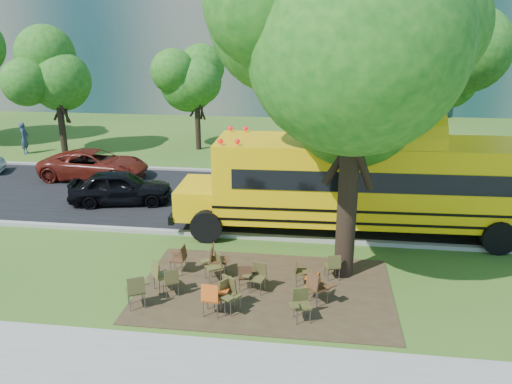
# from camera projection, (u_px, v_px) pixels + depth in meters

# --- Properties ---
(ground) EXTENTS (160.00, 160.00, 0.00)m
(ground) POSITION_uv_depth(u_px,v_px,m) (233.00, 279.00, 14.53)
(ground) COLOR #2E581B
(ground) RESTS_ON ground
(dirt_patch) EXTENTS (7.00, 4.50, 0.03)m
(dirt_patch) POSITION_uv_depth(u_px,v_px,m) (265.00, 289.00, 13.93)
(dirt_patch) COLOR #382819
(dirt_patch) RESTS_ON ground
(asphalt_road) EXTENTS (80.00, 8.00, 0.04)m
(asphalt_road) POSITION_uv_depth(u_px,v_px,m) (262.00, 200.00, 21.11)
(asphalt_road) COLOR black
(asphalt_road) RESTS_ON ground
(kerb_near) EXTENTS (80.00, 0.25, 0.14)m
(kerb_near) POSITION_uv_depth(u_px,v_px,m) (248.00, 236.00, 17.33)
(kerb_near) COLOR gray
(kerb_near) RESTS_ON ground
(kerb_far) EXTENTS (80.00, 0.25, 0.14)m
(kerb_far) POSITION_uv_depth(u_px,v_px,m) (272.00, 173.00, 24.96)
(kerb_far) COLOR gray
(kerb_far) RESTS_ON ground
(bg_tree_0) EXTENTS (5.20, 5.20, 7.18)m
(bg_tree_0) POSITION_uv_depth(u_px,v_px,m) (56.00, 75.00, 26.88)
(bg_tree_0) COLOR black
(bg_tree_0) RESTS_ON ground
(bg_tree_2) EXTENTS (4.80, 4.80, 6.62)m
(bg_tree_2) POSITION_uv_depth(u_px,v_px,m) (196.00, 78.00, 28.92)
(bg_tree_2) COLOR black
(bg_tree_2) RESTS_ON ground
(bg_tree_3) EXTENTS (5.60, 5.60, 7.84)m
(bg_tree_3) POSITION_uv_depth(u_px,v_px,m) (437.00, 69.00, 25.13)
(bg_tree_3) COLOR black
(bg_tree_3) RESTS_ON ground
(main_tree) EXTENTS (7.20, 7.20, 9.61)m
(main_tree) POSITION_uv_depth(u_px,v_px,m) (355.00, 67.00, 12.92)
(main_tree) COLOR black
(main_tree) RESTS_ON ground
(school_bus) EXTENTS (13.71, 3.52, 3.33)m
(school_bus) POSITION_uv_depth(u_px,v_px,m) (389.00, 181.00, 17.19)
(school_bus) COLOR #F1B907
(school_bus) RESTS_ON ground
(chair_0) EXTENTS (0.64, 0.77, 0.95)m
(chair_0) POSITION_uv_depth(u_px,v_px,m) (137.00, 288.00, 12.82)
(chair_0) COLOR #443F1D
(chair_0) RESTS_ON ground
(chair_1) EXTENTS (0.79, 0.62, 0.92)m
(chair_1) POSITION_uv_depth(u_px,v_px,m) (161.00, 273.00, 13.64)
(chair_1) COLOR brown
(chair_1) RESTS_ON ground
(chair_2) EXTENTS (0.57, 0.70, 0.84)m
(chair_2) POSITION_uv_depth(u_px,v_px,m) (172.00, 279.00, 13.42)
(chair_2) COLOR #48401F
(chair_2) RESTS_ON ground
(chair_3) EXTENTS (0.80, 0.63, 0.95)m
(chair_3) POSITION_uv_depth(u_px,v_px,m) (225.00, 290.00, 12.72)
(chair_3) COLOR #4C4321
(chair_3) RESTS_ON ground
(chair_4) EXTENTS (0.64, 0.55, 0.94)m
(chair_4) POSITION_uv_depth(u_px,v_px,m) (212.00, 296.00, 12.47)
(chair_4) COLOR #CD5115
(chair_4) RESTS_ON ground
(chair_5) EXTENTS (0.58, 0.64, 0.85)m
(chair_5) POSITION_uv_depth(u_px,v_px,m) (301.00, 302.00, 12.29)
(chair_5) COLOR #44411D
(chair_5) RESTS_ON ground
(chair_6) EXTENTS (0.46, 0.59, 0.78)m
(chair_6) POSITION_uv_depth(u_px,v_px,m) (314.00, 284.00, 13.26)
(chair_6) COLOR #B34913
(chair_6) RESTS_ON ground
(chair_7) EXTENTS (0.80, 0.64, 0.94)m
(chair_7) POSITION_uv_depth(u_px,v_px,m) (317.00, 285.00, 12.98)
(chair_7) COLOR #50311C
(chair_7) RESTS_ON ground
(chair_8) EXTENTS (0.52, 0.59, 0.88)m
(chair_8) POSITION_uv_depth(u_px,v_px,m) (180.00, 256.00, 14.71)
(chair_8) COLOR #4B2B1A
(chair_8) RESTS_ON ground
(chair_9) EXTENTS (0.72, 0.57, 0.86)m
(chair_9) POSITION_uv_depth(u_px,v_px,m) (214.00, 264.00, 14.29)
(chair_9) COLOR #4D4921
(chair_9) RESTS_ON ground
(chair_10) EXTENTS (0.61, 0.64, 0.97)m
(chair_10) POSITION_uv_depth(u_px,v_px,m) (217.00, 257.00, 14.52)
(chair_10) COLOR #492C1A
(chair_10) RESTS_ON ground
(chair_11) EXTENTS (0.54, 0.54, 0.80)m
(chair_11) POSITION_uv_depth(u_px,v_px,m) (246.00, 274.00, 13.73)
(chair_11) COLOR #422817
(chair_11) RESTS_ON ground
(chair_12) EXTENTS (0.53, 0.55, 0.84)m
(chair_12) POSITION_uv_depth(u_px,v_px,m) (300.00, 270.00, 13.96)
(chair_12) COLOR #463C1E
(chair_12) RESTS_ON ground
(chair_13) EXTENTS (0.57, 0.61, 0.83)m
(chair_13) POSITION_uv_depth(u_px,v_px,m) (334.00, 264.00, 14.29)
(chair_13) COLOR #4A4720
(chair_13) RESTS_ON ground
(chair_14) EXTENTS (0.65, 0.51, 0.86)m
(chair_14) POSITION_uv_depth(u_px,v_px,m) (257.00, 274.00, 13.65)
(chair_14) COLOR #49421F
(chair_14) RESTS_ON ground
(chair_15) EXTENTS (0.61, 0.77, 0.91)m
(chair_15) POSITION_uv_depth(u_px,v_px,m) (228.00, 293.00, 12.65)
(chair_15) COLOR #4D4821
(chair_15) RESTS_ON ground
(black_car) EXTENTS (4.40, 2.51, 1.41)m
(black_car) POSITION_uv_depth(u_px,v_px,m) (121.00, 187.00, 20.60)
(black_car) COLOR black
(black_car) RESTS_ON ground
(bg_car_red) EXTENTS (5.10, 2.38, 1.41)m
(bg_car_red) POSITION_uv_depth(u_px,v_px,m) (95.00, 165.00, 24.01)
(bg_car_red) COLOR #56160E
(bg_car_red) RESTS_ON ground
(pedestrian_a) EXTENTS (0.57, 0.75, 1.84)m
(pedestrian_a) POSITION_uv_depth(u_px,v_px,m) (25.00, 138.00, 28.88)
(pedestrian_a) COLOR navy
(pedestrian_a) RESTS_ON ground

